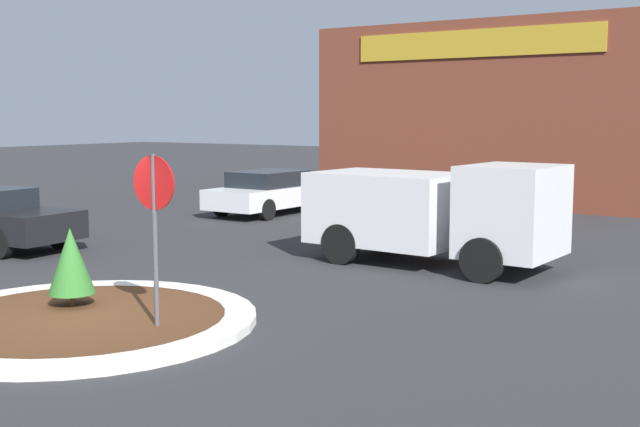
# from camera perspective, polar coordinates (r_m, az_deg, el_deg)

# --- Properties ---
(ground_plane) EXTENTS (120.00, 120.00, 0.00)m
(ground_plane) POSITION_cam_1_polar(r_m,az_deg,el_deg) (12.39, -16.63, -7.57)
(ground_plane) COLOR #2D2D30
(traffic_island) EXTENTS (5.15, 5.15, 0.13)m
(traffic_island) POSITION_cam_1_polar(r_m,az_deg,el_deg) (12.38, -16.64, -7.28)
(traffic_island) COLOR silver
(traffic_island) RESTS_ON ground_plane
(stop_sign) EXTENTS (0.75, 0.07, 2.53)m
(stop_sign) POSITION_cam_1_polar(r_m,az_deg,el_deg) (11.24, -11.70, 0.28)
(stop_sign) COLOR #4C4C51
(stop_sign) RESTS_ON ground_plane
(island_shrub) EXTENTS (0.72, 0.72, 1.21)m
(island_shrub) POSITION_cam_1_polar(r_m,az_deg,el_deg) (12.89, -17.30, -3.24)
(island_shrub) COLOR brown
(island_shrub) RESTS_ON traffic_island
(utility_truck) EXTENTS (5.19, 2.38, 2.12)m
(utility_truck) POSITION_cam_1_polar(r_m,az_deg,el_deg) (16.45, 8.00, 0.23)
(utility_truck) COLOR silver
(utility_truck) RESTS_ON ground_plane
(storefront_building) EXTENTS (12.15, 6.07, 6.22)m
(storefront_building) POSITION_cam_1_polar(r_m,az_deg,el_deg) (30.00, 12.98, 6.91)
(storefront_building) COLOR brown
(storefront_building) RESTS_ON ground_plane
(parked_sedan_white) EXTENTS (1.98, 4.73, 1.35)m
(parked_sedan_white) POSITION_cam_1_polar(r_m,az_deg,el_deg) (25.10, -3.43, 1.56)
(parked_sedan_white) COLOR silver
(parked_sedan_white) RESTS_ON ground_plane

